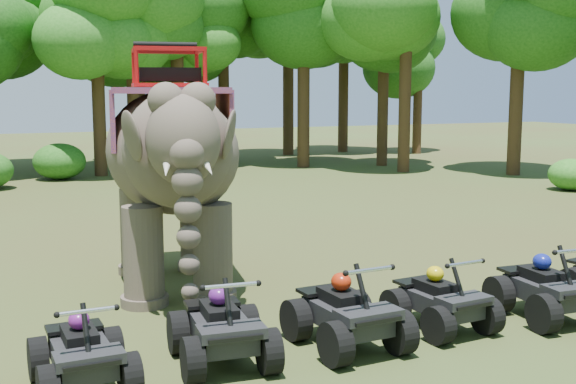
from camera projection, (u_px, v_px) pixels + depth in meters
name	position (u px, v px, depth m)	size (l,w,h in m)	color
ground	(317.00, 314.00, 11.99)	(110.00, 110.00, 0.00)	#47381E
elephant	(171.00, 166.00, 13.42)	(2.39, 5.44, 4.57)	brown
atv_0	(82.00, 343.00, 8.93)	(1.17, 1.60, 1.19)	black
atv_1	(222.00, 318.00, 9.77)	(1.25, 1.72, 1.28)	black
atv_2	(347.00, 303.00, 10.38)	(1.30, 1.78, 1.32)	black
atv_3	(441.00, 292.00, 11.18)	(1.18, 1.62, 1.20)	black
atv_4	(548.00, 280.00, 11.67)	(1.27, 1.75, 1.30)	black
tree_0	(98.00, 78.00, 30.69)	(5.87, 5.87, 8.39)	#195114
tree_1	(198.00, 84.00, 34.88)	(5.58, 5.58, 7.98)	#195114
tree_2	(304.00, 66.00, 34.09)	(6.73, 6.73, 9.61)	#195114
tree_3	(405.00, 83.00, 32.20)	(5.56, 5.56, 7.95)	#195114
tree_4	(518.00, 65.00, 30.96)	(6.67, 6.67, 9.53)	#195114
tree_27	(177.00, 70.00, 32.79)	(6.42, 6.42, 9.17)	#195114
tree_28	(133.00, 71.00, 31.86)	(6.34, 6.34, 9.06)	#195114
tree_30	(418.00, 92.00, 41.60)	(4.99, 4.99, 7.13)	#195114
tree_31	(383.00, 88.00, 34.97)	(5.28, 5.28, 7.55)	#195114
tree_32	(139.00, 80.00, 36.58)	(5.86, 5.86, 8.37)	#195114
tree_34	(344.00, 69.00, 42.60)	(6.83, 6.83, 9.76)	#195114
tree_36	(224.00, 76.00, 37.06)	(6.14, 6.14, 8.77)	#195114
tree_37	(288.00, 64.00, 40.61)	(7.20, 7.20, 10.29)	#195114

